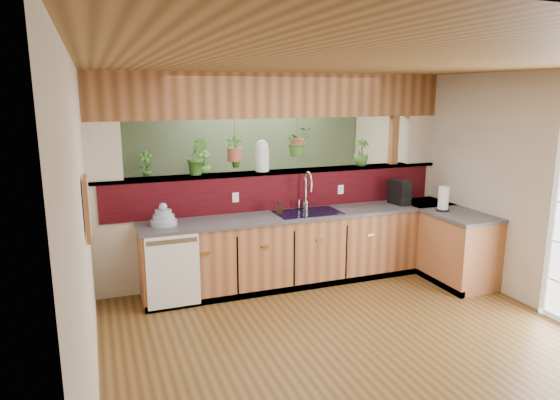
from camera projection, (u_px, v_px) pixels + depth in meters
name	position (u px, v px, depth m)	size (l,w,h in m)	color
ground	(322.00, 314.00, 5.43)	(4.60, 7.00, 0.01)	brown
ceiling	(326.00, 68.00, 4.88)	(4.60, 7.00, 0.01)	brown
wall_back	(234.00, 157.00, 8.36)	(4.60, 0.02, 2.60)	beige
wall_left	(86.00, 217.00, 4.36)	(0.02, 7.00, 2.60)	beige
wall_right	(498.00, 184.00, 5.95)	(0.02, 7.00, 2.60)	beige
pass_through_partition	(281.00, 186.00, 6.42)	(4.60, 0.21, 2.60)	beige
pass_through_ledge	(278.00, 172.00, 6.37)	(4.60, 0.21, 0.04)	brown
header_beam	(278.00, 96.00, 6.17)	(4.60, 0.15, 0.55)	brown
sage_backwall	(234.00, 157.00, 8.34)	(4.55, 0.02, 2.55)	#475D3F
countertop	(352.00, 244.00, 6.42)	(4.14, 1.52, 0.90)	#945833
dishwasher	(173.00, 271.00, 5.43)	(0.58, 0.03, 0.82)	white
navy_sink	(308.00, 219.00, 6.23)	(0.82, 0.50, 0.18)	black
framed_print	(87.00, 208.00, 3.59)	(0.04, 0.35, 0.45)	#945833
faucet	(307.00, 189.00, 6.32)	(0.22, 0.22, 0.50)	#B7B7B2
dish_stack	(164.00, 218.00, 5.61)	(0.29, 0.29, 0.26)	#95A4C1
soap_dispenser	(280.00, 207.00, 6.14)	(0.08, 0.08, 0.17)	#351F13
coffee_maker	(400.00, 193.00, 6.65)	(0.17, 0.29, 0.33)	black
paper_towel	(443.00, 199.00, 6.27)	(0.15, 0.15, 0.33)	black
glass_jar	(262.00, 156.00, 6.25)	(0.18, 0.18, 0.40)	silver
ledge_plant_left	(197.00, 156.00, 5.96)	(0.25, 0.20, 0.46)	#346924
ledge_plant_right	(361.00, 152.00, 6.74)	(0.21, 0.21, 0.37)	#346924
hanging_plant_a	(235.00, 141.00, 6.09)	(0.25, 0.21, 0.53)	brown
hanging_plant_b	(298.00, 129.00, 6.35)	(0.38, 0.35, 0.48)	brown
shelving_console	(189.00, 211.00, 8.01)	(1.66, 0.44, 1.11)	black
shelf_plant_a	(146.00, 165.00, 7.63)	(0.23, 0.16, 0.44)	#346924
shelf_plant_b	(204.00, 163.00, 7.94)	(0.24, 0.24, 0.43)	#346924
floor_plant	(310.00, 226.00, 7.70)	(0.61, 0.53, 0.68)	#346924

